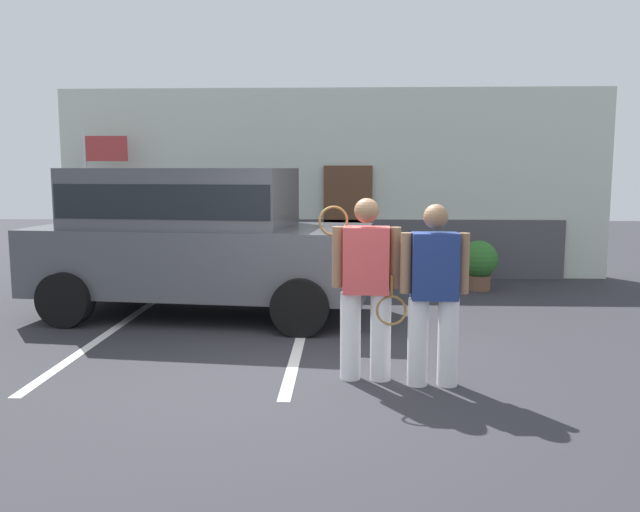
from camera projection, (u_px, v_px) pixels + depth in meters
ground_plane at (319, 378)px, 6.46m from camera, size 40.00×40.00×0.00m
parking_stripe_0 at (104, 336)px, 8.05m from camera, size 0.12×4.40×0.01m
parking_stripe_1 at (300, 338)px, 7.96m from camera, size 0.12×4.40×0.01m
house_frontage at (333, 189)px, 12.38m from camera, size 10.26×0.40×3.52m
parked_suv at (195, 234)px, 9.12m from camera, size 4.78×2.57×2.05m
tennis_player_man at (366, 286)px, 6.30m from camera, size 0.79×0.30×1.77m
tennis_player_woman at (433, 293)px, 6.13m from camera, size 0.90×0.27×1.72m
potted_plant_by_porch at (479, 263)px, 11.09m from camera, size 0.64×0.64×0.84m
flag_pole at (97, 178)px, 11.90m from camera, size 0.80×0.05×2.68m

